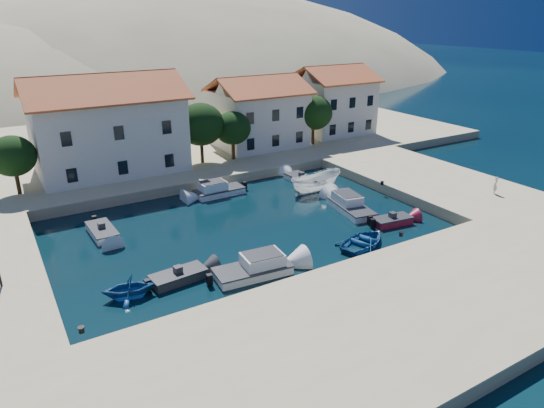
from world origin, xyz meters
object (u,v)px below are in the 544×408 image
(building_mid, at_px, (258,111))
(pedestrian, at_px, (495,185))
(building_left, at_px, (107,122))
(cabin_cruiser_east, at_px, (351,206))
(rowboat_south, at_px, (363,245))
(boat_east, at_px, (315,192))
(cabin_cruiser_south, at_px, (253,269))
(building_right, at_px, (333,99))

(building_mid, bearing_deg, pedestrian, -69.71)
(building_left, relative_size, building_mid, 1.40)
(building_left, xyz_separation_m, cabin_cruiser_east, (15.47, -19.79, -5.46))
(building_mid, xyz_separation_m, rowboat_south, (-5.94, -26.42, -5.22))
(building_left, distance_m, boat_east, 22.00)
(cabin_cruiser_south, distance_m, boat_east, 16.87)
(cabin_cruiser_south, distance_m, pedestrian, 24.84)
(boat_east, bearing_deg, building_left, 48.16)
(building_right, distance_m, cabin_cruiser_south, 38.69)
(cabin_cruiser_east, relative_size, pedestrian, 3.48)
(cabin_cruiser_east, xyz_separation_m, pedestrian, (12.14, -5.21, 1.32))
(cabin_cruiser_south, bearing_deg, building_right, 50.06)
(pedestrian, bearing_deg, cabin_cruiser_east, -57.20)
(building_mid, xyz_separation_m, cabin_cruiser_east, (-2.53, -20.79, -4.75))
(building_right, bearing_deg, pedestrian, -95.05)
(boat_east, bearing_deg, pedestrian, -131.91)
(pedestrian, bearing_deg, building_left, -76.13)
(building_mid, distance_m, cabin_cruiser_south, 30.54)
(cabin_cruiser_east, bearing_deg, rowboat_south, 158.50)
(cabin_cruiser_south, relative_size, cabin_cruiser_east, 0.95)
(cabin_cruiser_east, bearing_deg, building_right, -23.95)
(building_mid, relative_size, cabin_cruiser_east, 1.89)
(building_mid, bearing_deg, cabin_cruiser_south, -120.22)
(cabin_cruiser_east, bearing_deg, cabin_cruiser_south, 122.37)
(building_left, height_order, building_mid, building_left)
(pedestrian, bearing_deg, building_mid, -103.68)
(building_right, bearing_deg, building_left, -176.19)
(building_mid, distance_m, building_right, 12.04)
(building_right, xyz_separation_m, boat_east, (-14.29, -16.21, -5.47))
(rowboat_south, bearing_deg, building_mid, -29.11)
(building_left, relative_size, pedestrian, 9.22)
(building_left, relative_size, building_right, 1.56)
(boat_east, relative_size, pedestrian, 3.50)
(building_left, height_order, pedestrian, building_left)
(rowboat_south, distance_m, pedestrian, 15.67)
(building_mid, height_order, building_right, building_right)
(building_left, height_order, boat_east, building_left)
(building_left, xyz_separation_m, pedestrian, (27.61, -25.01, -4.14))
(cabin_cruiser_south, bearing_deg, cabin_cruiser_east, 27.82)
(cabin_cruiser_south, xyz_separation_m, cabin_cruiser_east, (12.66, 5.28, -0.00))
(building_mid, relative_size, cabin_cruiser_south, 1.98)
(building_left, height_order, building_right, building_left)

